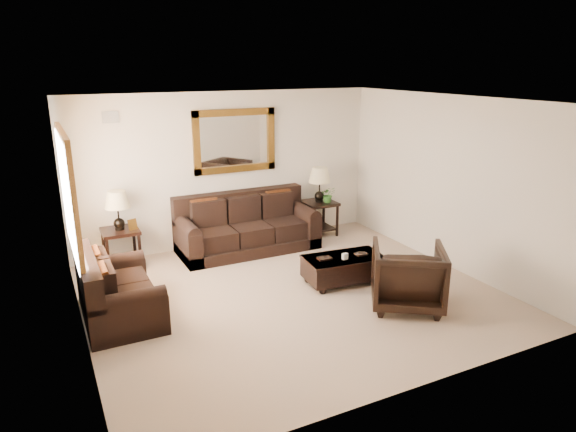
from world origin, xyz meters
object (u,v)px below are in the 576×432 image
sofa (246,230)px  coffee_table (344,266)px  end_table_left (119,218)px  end_table_right (319,191)px  loveseat (115,294)px  armchair (408,273)px

sofa → coffee_table: sofa is taller
end_table_left → coffee_table: 3.60m
sofa → end_table_left: end_table_left is taller
end_table_left → end_table_right: (3.63, -0.01, 0.04)m
sofa → loveseat: 2.94m
sofa → coffee_table: size_ratio=1.94×
end_table_right → armchair: size_ratio=1.38×
loveseat → end_table_right: 4.40m
sofa → armchair: (1.09, -3.02, 0.12)m
coffee_table → end_table_left: bearing=149.0°
sofa → coffee_table: bearing=-68.9°
end_table_left → end_table_right: end_table_right is taller
sofa → armchair: bearing=-70.2°
end_table_left → armchair: 4.51m
end_table_right → coffee_table: size_ratio=1.05×
sofa → armchair: sofa is taller
coffee_table → armchair: 1.12m
armchair → loveseat: bearing=11.9°
end_table_right → armchair: bearing=-98.1°
loveseat → armchair: (3.55, -1.41, 0.15)m
loveseat → coffee_table: bearing=-96.5°
sofa → end_table_left: size_ratio=1.92×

